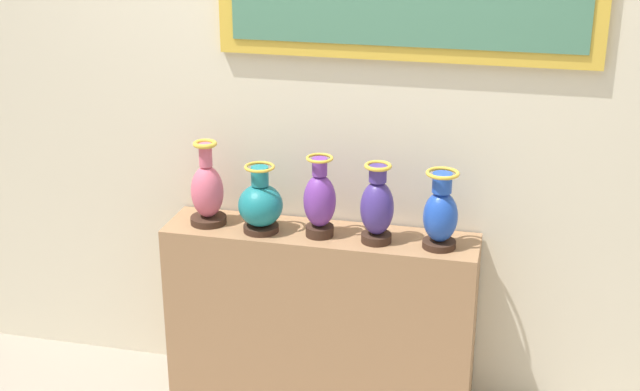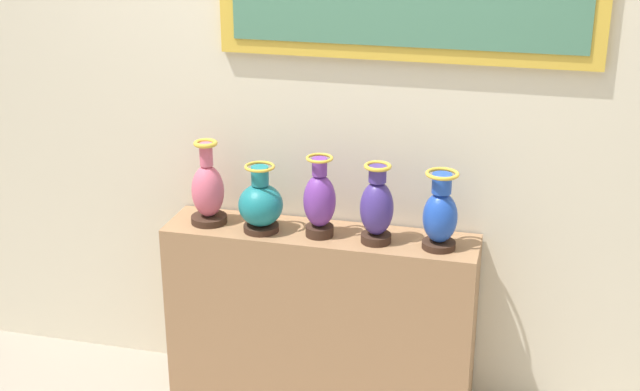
% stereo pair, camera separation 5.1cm
% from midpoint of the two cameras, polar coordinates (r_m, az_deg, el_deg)
% --- Properties ---
extents(display_shelf, '(1.34, 0.30, 0.80)m').
position_cam_midpoint_polar(display_shelf, '(3.94, 0.38, -7.77)').
color(display_shelf, '#99704C').
rests_on(display_shelf, ground_plane).
extents(back_wall, '(3.61, 0.14, 3.14)m').
position_cam_midpoint_polar(back_wall, '(3.73, 1.35, 9.85)').
color(back_wall, beige).
rests_on(back_wall, ground_plane).
extents(vase_rose, '(0.16, 0.16, 0.37)m').
position_cam_midpoint_polar(vase_rose, '(3.84, -6.83, 0.29)').
color(vase_rose, '#382319').
rests_on(vase_rose, display_shelf).
extents(vase_teal, '(0.19, 0.19, 0.29)m').
position_cam_midpoint_polar(vase_teal, '(3.74, -3.44, -0.55)').
color(vase_teal, '#382319').
rests_on(vase_teal, display_shelf).
extents(vase_violet, '(0.14, 0.14, 0.35)m').
position_cam_midpoint_polar(vase_violet, '(3.68, 0.37, -0.36)').
color(vase_violet, '#382319').
rests_on(vase_violet, display_shelf).
extents(vase_indigo, '(0.14, 0.14, 0.34)m').
position_cam_midpoint_polar(vase_indigo, '(3.62, 4.06, -0.77)').
color(vase_indigo, '#382319').
rests_on(vase_indigo, display_shelf).
extents(vase_sapphire, '(0.14, 0.14, 0.33)m').
position_cam_midpoint_polar(vase_sapphire, '(3.60, 8.12, -1.23)').
color(vase_sapphire, '#382319').
rests_on(vase_sapphire, display_shelf).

